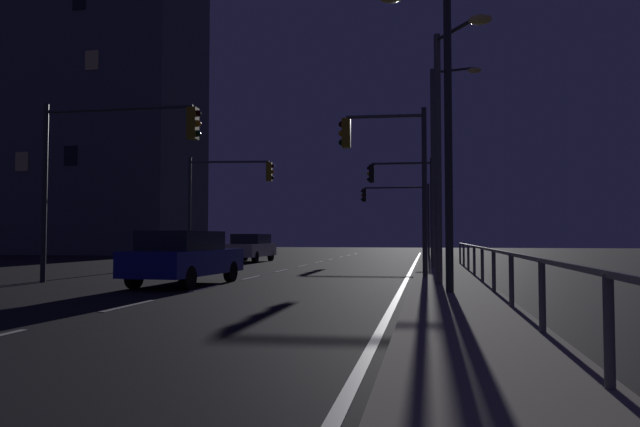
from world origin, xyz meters
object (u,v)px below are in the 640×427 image
object	(u,v)px
street_lamp_median	(440,149)
street_lamp_across_street	(446,129)
traffic_light_far_right	(388,160)
street_lamp_corner	(437,108)
car_oncoming	(250,247)
traffic_light_overhead_east	(226,188)
traffic_light_far_center	(404,189)
traffic_light_near_left	(398,204)
building_distant	(89,115)
traffic_light_near_right	(111,153)
car	(185,257)

from	to	relation	value
street_lamp_median	street_lamp_across_street	world-z (taller)	street_lamp_median
traffic_light_far_right	street_lamp_across_street	world-z (taller)	street_lamp_across_street
street_lamp_corner	traffic_light_far_right	bearing A→B (deg)	106.76
car_oncoming	street_lamp_median	xyz separation A→B (m)	(10.43, -6.18, 4.34)
traffic_light_overhead_east	traffic_light_far_right	bearing A→B (deg)	-45.50
traffic_light_far_center	street_lamp_across_street	world-z (taller)	street_lamp_across_street
traffic_light_near_left	traffic_light_overhead_east	world-z (taller)	traffic_light_overhead_east
building_distant	car_oncoming	bearing A→B (deg)	-33.97
traffic_light_overhead_east	traffic_light_near_right	bearing A→B (deg)	-86.72
car_oncoming	traffic_light_near_right	world-z (taller)	traffic_light_near_right
traffic_light_near_left	car_oncoming	bearing A→B (deg)	-128.00
traffic_light_near_right	traffic_light_far_right	xyz separation A→B (m)	(8.22, 2.63, -0.08)
traffic_light_far_right	car	bearing A→B (deg)	-153.91
traffic_light_near_left	street_lamp_median	bearing A→B (deg)	-80.65
street_lamp_corner	street_lamp_across_street	distance (m)	1.90
traffic_light_far_center	building_distant	size ratio (longest dim) A/B	0.23
car_oncoming	traffic_light_near_left	world-z (taller)	traffic_light_near_left
traffic_light_far_center	building_distant	bearing A→B (deg)	153.89
car_oncoming	street_lamp_corner	xyz separation A→B (m)	(10.15, -17.31, 3.57)
car	street_lamp_median	xyz separation A→B (m)	(7.48, 8.97, 4.34)
traffic_light_far_center	street_lamp_across_street	bearing A→B (deg)	-83.24
traffic_light_far_right	street_lamp_corner	xyz separation A→B (m)	(1.50, -4.96, 0.50)
traffic_light_overhead_east	traffic_light_far_center	bearing A→B (deg)	15.40
traffic_light_near_left	street_lamp_across_street	world-z (taller)	street_lamp_across_street
traffic_light_overhead_east	street_lamp_across_street	size ratio (longest dim) A/B	0.81
traffic_light_overhead_east	traffic_light_far_center	xyz separation A→B (m)	(8.90, 2.45, 0.01)
traffic_light_overhead_east	street_lamp_median	bearing A→B (deg)	-15.09
traffic_light_overhead_east	street_lamp_median	xyz separation A→B (m)	(10.66, -2.87, 1.26)
car	traffic_light_far_center	bearing A→B (deg)	68.19
street_lamp_corner	street_lamp_median	size ratio (longest dim) A/B	0.84
car_oncoming	traffic_light_overhead_east	world-z (taller)	traffic_light_overhead_east
street_lamp_median	building_distant	bearing A→B (deg)	147.20
traffic_light_far_center	street_lamp_corner	world-z (taller)	street_lamp_corner
traffic_light_far_center	street_lamp_corner	bearing A→B (deg)	-84.85
car_oncoming	street_lamp_across_street	bearing A→B (deg)	-56.05
car	traffic_light_overhead_east	bearing A→B (deg)	105.03
car_oncoming	traffic_light_near_left	xyz separation A→B (m)	(7.77, 9.95, 2.94)
car_oncoming	street_lamp_median	distance (m)	12.87
street_lamp_across_street	traffic_light_overhead_east	bearing A→B (deg)	131.21
traffic_light_near_left	building_distant	distance (m)	27.61
traffic_light_near_right	traffic_light_overhead_east	size ratio (longest dim) A/B	1.01
traffic_light_near_right	street_lamp_across_street	world-z (taller)	street_lamp_across_street
traffic_light_near_right	traffic_light_overhead_east	xyz separation A→B (m)	(-0.67, 11.68, -0.07)
traffic_light_near_right	traffic_light_overhead_east	distance (m)	11.70
traffic_light_near_right	traffic_light_far_right	bearing A→B (deg)	17.76
car_oncoming	street_lamp_corner	distance (m)	20.39
car	traffic_light_near_right	size ratio (longest dim) A/B	0.81
traffic_light_far_right	street_lamp_median	distance (m)	6.54
traffic_light_far_center	building_distant	xyz separation A→B (m)	(-27.16, 13.31, 7.97)
traffic_light_near_right	traffic_light_far_center	bearing A→B (deg)	59.78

